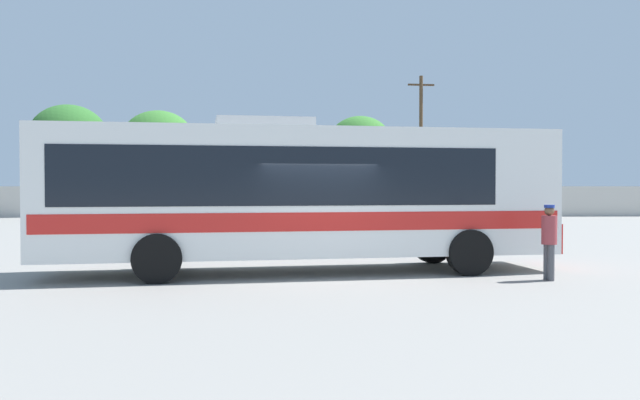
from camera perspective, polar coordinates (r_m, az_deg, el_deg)
ground_plane at (r=25.00m, az=-0.88°, el=-3.40°), size 300.00×300.00×0.00m
perimeter_wall at (r=42.95m, az=-1.42°, el=-0.13°), size 80.00×0.30×1.96m
coach_bus_white_red at (r=15.57m, az=-2.04°, el=0.79°), size 12.04×4.20×3.57m
attendant_by_bus_door at (r=15.10m, az=18.97°, el=-3.04°), size 0.39×0.39×1.62m
parked_car_leftmost_grey at (r=41.01m, az=-14.01°, el=-0.54°), size 4.28×2.17×1.43m
parked_car_second_red at (r=39.56m, az=-5.78°, el=-0.51°), size 4.29×2.01×1.54m
parked_car_third_white at (r=39.98m, az=2.95°, el=-0.48°), size 4.29×2.27×1.54m
utility_pole_near at (r=48.07m, az=-20.83°, el=3.20°), size 1.77×0.56×7.08m
utility_pole_far at (r=45.37m, az=8.61°, el=4.83°), size 1.80×0.31×9.34m
roadside_tree_left at (r=48.08m, az=-20.65°, el=5.03°), size 5.12×5.12×7.44m
roadside_tree_midleft at (r=47.09m, az=-13.63°, el=4.85°), size 5.00×5.00×7.13m
roadside_tree_midright at (r=47.07m, az=3.43°, el=4.84°), size 4.48×4.48×6.88m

